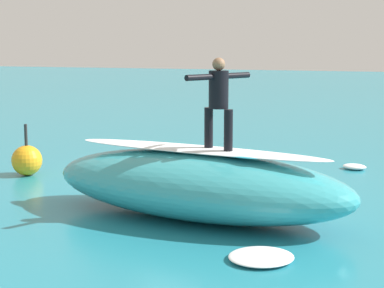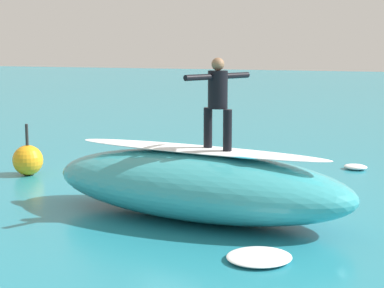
% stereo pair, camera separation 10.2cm
% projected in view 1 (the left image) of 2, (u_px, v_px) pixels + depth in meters
% --- Properties ---
extents(ground_plane, '(120.00, 120.00, 0.00)m').
position_uv_depth(ground_plane, '(203.00, 184.00, 14.95)').
color(ground_plane, teal).
extents(wave_crest, '(6.31, 3.32, 1.23)m').
position_uv_depth(wave_crest, '(197.00, 185.00, 12.07)').
color(wave_crest, teal).
rests_on(wave_crest, ground_plane).
extents(wave_foam_lip, '(5.17, 1.63, 0.08)m').
position_uv_depth(wave_foam_lip, '(197.00, 149.00, 11.97)').
color(wave_foam_lip, white).
rests_on(wave_foam_lip, wave_crest).
extents(surfboard_riding, '(2.05, 1.41, 0.07)m').
position_uv_depth(surfboard_riding, '(218.00, 151.00, 11.77)').
color(surfboard_riding, '#33B2D1').
rests_on(surfboard_riding, wave_crest).
extents(surfer_riding, '(0.81, 1.43, 1.64)m').
position_uv_depth(surfer_riding, '(219.00, 96.00, 11.62)').
color(surfer_riding, black).
rests_on(surfer_riding, surfboard_riding).
extents(surfboard_paddling, '(0.77, 2.29, 0.09)m').
position_uv_depth(surfboard_paddling, '(172.00, 175.00, 15.79)').
color(surfboard_paddling, silver).
rests_on(surfboard_paddling, ground_plane).
extents(surfer_paddling, '(0.44, 1.59, 0.28)m').
position_uv_depth(surfer_paddling, '(170.00, 169.00, 15.66)').
color(surfer_paddling, black).
rests_on(surfer_paddling, surfboard_paddling).
extents(buoy_marker, '(0.74, 0.74, 1.26)m').
position_uv_depth(buoy_marker, '(27.00, 160.00, 15.91)').
color(buoy_marker, orange).
rests_on(buoy_marker, ground_plane).
extents(foam_patch_near, '(0.74, 0.68, 0.14)m').
position_uv_depth(foam_patch_near, '(354.00, 167.00, 16.71)').
color(foam_patch_near, white).
rests_on(foam_patch_near, ground_plane).
extents(foam_patch_mid, '(1.33, 1.35, 0.11)m').
position_uv_depth(foam_patch_mid, '(261.00, 257.00, 9.76)').
color(foam_patch_mid, white).
rests_on(foam_patch_mid, ground_plane).
extents(foam_patch_far, '(0.78, 0.72, 0.17)m').
position_uv_depth(foam_patch_far, '(324.00, 195.00, 13.53)').
color(foam_patch_far, white).
rests_on(foam_patch_far, ground_plane).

